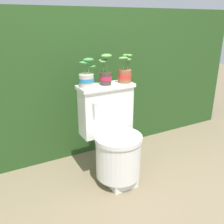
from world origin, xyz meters
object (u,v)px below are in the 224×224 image
Objects in this scene: toilet at (114,139)px; potted_plant_midleft at (105,73)px; potted_plant_middle at (125,73)px; potted_plant_left at (87,77)px.

toilet is 3.26× the size of potted_plant_midleft.
potted_plant_midleft is 1.05× the size of potted_plant_middle.
potted_plant_midleft is 0.18m from potted_plant_middle.
potted_plant_midleft is (0.17, 0.00, 0.02)m from potted_plant_left.
toilet is at bearing -89.39° from potted_plant_midleft.
toilet is 0.55m from potted_plant_midleft.
potted_plant_midleft is at bearing 1.03° from potted_plant_left.
potted_plant_left is at bearing 178.73° from potted_plant_middle.
toilet is 3.51× the size of potted_plant_left.
potted_plant_left is at bearing -178.97° from potted_plant_midleft.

